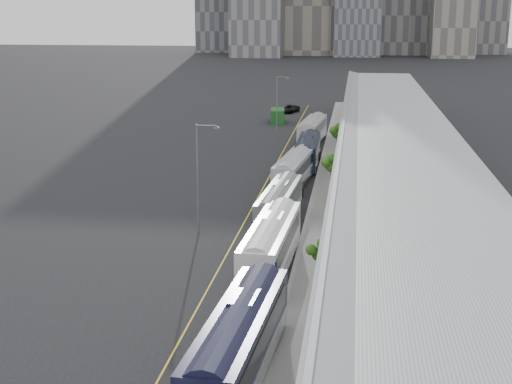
% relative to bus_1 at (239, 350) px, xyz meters
% --- Properties ---
extents(sidewalk, '(10.00, 170.00, 0.12)m').
position_rel_bus_1_xyz_m(sidewalk, '(6.24, 35.63, -1.67)').
color(sidewalk, gray).
rests_on(sidewalk, ground).
extents(lane_line, '(0.12, 160.00, 0.02)m').
position_rel_bus_1_xyz_m(lane_line, '(-4.26, 35.63, -1.72)').
color(lane_line, gold).
rests_on(lane_line, ground).
extents(depot, '(12.45, 160.40, 7.20)m').
position_rel_bus_1_xyz_m(depot, '(10.24, 35.63, 1.79)').
color(depot, gray).
rests_on(depot, ground).
extents(bus_1, '(3.73, 14.14, 4.09)m').
position_rel_bus_1_xyz_m(bus_1, '(0.00, 0.00, 0.00)').
color(bus_1, black).
rests_on(bus_1, ground).
extents(bus_2, '(3.33, 13.70, 3.97)m').
position_rel_bus_1_xyz_m(bus_2, '(-0.30, 16.48, -0.05)').
color(bus_2, white).
rests_on(bus_2, ground).
extents(bus_3, '(3.20, 12.58, 3.64)m').
position_rel_bus_1_xyz_m(bus_3, '(-0.97, 28.61, -0.19)').
color(bus_3, slate).
rests_on(bus_3, ground).
extents(bus_4, '(3.76, 12.76, 3.68)m').
position_rel_bus_1_xyz_m(bus_4, '(-0.96, 43.32, -0.18)').
color(bus_4, '#B4B8BF').
rests_on(bus_4, ground).
extents(bus_5, '(2.82, 12.64, 3.69)m').
position_rel_bus_1_xyz_m(bus_5, '(-0.17, 54.69, -0.17)').
color(bus_5, black).
rests_on(bus_5, ground).
extents(bus_6, '(3.65, 13.16, 3.80)m').
position_rel_bus_1_xyz_m(bus_6, '(-0.65, 70.92, -0.12)').
color(bus_6, '#B3B3B5').
rests_on(bus_6, ground).
extents(tree_1, '(1.01, 1.01, 4.00)m').
position_rel_bus_1_xyz_m(tree_1, '(3.54, 11.28, 1.60)').
color(tree_1, black).
rests_on(tree_1, ground).
extents(tree_2, '(1.42, 1.42, 4.55)m').
position_rel_bus_1_xyz_m(tree_2, '(3.33, 38.29, 2.04)').
color(tree_2, black).
rests_on(tree_2, ground).
extents(tree_3, '(1.57, 1.57, 4.07)m').
position_rel_bus_1_xyz_m(tree_3, '(3.26, 62.29, 1.52)').
color(tree_3, black).
rests_on(tree_3, ground).
extents(street_lamp_near, '(2.04, 0.22, 9.64)m').
position_rel_bus_1_xyz_m(street_lamp_near, '(-7.57, 25.11, 3.79)').
color(street_lamp_near, '#59595E').
rests_on(street_lamp_near, ground).
extents(street_lamp_far, '(2.04, 0.22, 8.82)m').
position_rel_bus_1_xyz_m(street_lamp_far, '(-6.98, 81.99, 3.37)').
color(street_lamp_far, '#59595E').
rests_on(street_lamp_far, ground).
extents(shipping_container, '(2.89, 5.73, 2.40)m').
position_rel_bus_1_xyz_m(shipping_container, '(-7.97, 90.41, -0.53)').
color(shipping_container, '#144317').
rests_on(shipping_container, ground).
extents(suv, '(4.06, 5.88, 1.49)m').
position_rel_bus_1_xyz_m(suv, '(-7.14, 103.61, -0.98)').
color(suv, black).
rests_on(suv, ground).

